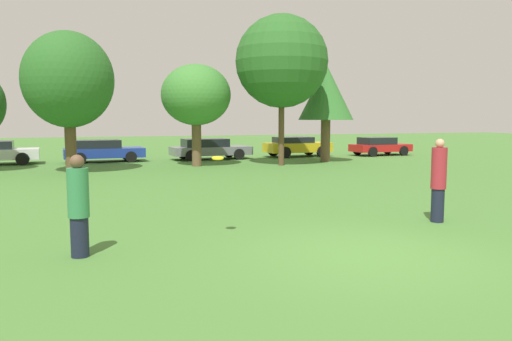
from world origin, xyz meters
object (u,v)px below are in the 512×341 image
parked_car_grey (209,148)px  parked_car_yellow (297,146)px  person_catcher (439,180)px  tree_1 (68,80)px  person_thrower (79,206)px  tree_4 (326,93)px  tree_3 (282,62)px  parked_car_blue (103,150)px  frisbee (218,158)px  tree_2 (196,96)px  parked_car_red (379,146)px

parked_car_grey → parked_car_yellow: 5.64m
person_catcher → tree_1: size_ratio=0.31×
person_thrower → tree_4: 20.55m
tree_3 → parked_car_blue: (-8.44, 5.00, -4.53)m
person_thrower → frisbee: size_ratio=7.60×
tree_2 → parked_car_blue: (-4.32, 4.00, -2.85)m
tree_3 → parked_car_grey: tree_3 is taller
tree_1 → person_thrower: bearing=-88.5°
frisbee → parked_car_blue: bearing=94.4°
tree_3 → person_thrower: bearing=-123.5°
tree_4 → parked_car_grey: size_ratio=1.14×
parked_car_grey → parked_car_red: bearing=-5.8°
parked_car_grey → person_catcher: bearing=-91.0°
tree_4 → parked_car_grey: (-5.74, 3.41, -3.09)m
person_thrower → parked_car_grey: 20.51m
tree_3 → tree_4: size_ratio=1.41×
parked_car_yellow → parked_car_red: (5.45, -0.78, -0.05)m
tree_1 → parked_car_blue: size_ratio=1.42×
frisbee → parked_car_red: size_ratio=0.06×
tree_1 → tree_3: 10.02m
frisbee → tree_3: tree_3 is taller
tree_1 → parked_car_red: (18.49, 4.50, -3.38)m
tree_1 → parked_car_blue: 6.35m
frisbee → tree_1: bearing=102.1°
frisbee → parked_car_red: (15.54, 18.29, -0.99)m
person_thrower → parked_car_yellow: (12.66, 19.55, -0.23)m
person_catcher → parked_car_blue: size_ratio=0.45×
tree_1 → parked_car_blue: tree_1 is taller
tree_4 → parked_car_yellow: (-0.10, 3.69, -3.07)m
person_catcher → frisbee: person_catcher is taller
tree_2 → tree_1: bearing=-168.7°
person_thrower → parked_car_blue: (1.12, 19.45, -0.25)m
tree_2 → person_catcher: bearing=-81.3°
tree_3 → parked_car_grey: bearing=117.8°
parked_car_blue → parked_car_grey: 5.90m
person_catcher → parked_car_yellow: bearing=-107.3°
frisbee → parked_car_grey: bearing=76.7°
parked_car_blue → parked_car_grey: (5.90, -0.17, 0.00)m
tree_1 → tree_3: (9.95, 0.18, 1.17)m
person_catcher → person_thrower: bearing=0.0°
tree_2 → frisbee: bearing=-100.9°
person_thrower → tree_4: bearing=48.3°
parked_car_grey → parked_car_yellow: bearing=-0.4°
person_thrower → tree_2: size_ratio=0.35×
parked_car_blue → parked_car_yellow: parked_car_yellow is taller
tree_1 → tree_4: 13.24m
frisbee → tree_2: 15.36m
tree_3 → tree_4: (3.19, 1.41, -1.44)m
parked_car_blue → parked_car_yellow: (11.53, 0.10, 0.03)m
tree_2 → parked_car_blue: size_ratio=1.17×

